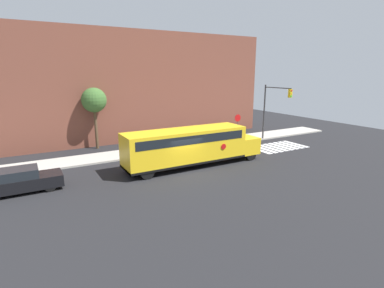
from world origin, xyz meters
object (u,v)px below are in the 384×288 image
object	(u,v)px
school_bus	(190,145)
traffic_light	(272,105)
stop_sign	(237,124)
parked_car	(19,181)
tree_near_sidewalk	(94,101)

from	to	relation	value
school_bus	traffic_light	size ratio (longest dim) A/B	1.92
stop_sign	traffic_light	size ratio (longest dim) A/B	0.49
stop_sign	parked_car	bearing A→B (deg)	-167.90
school_bus	parked_car	xyz separation A→B (m)	(-11.66, 0.57, -0.96)
school_bus	tree_near_sidewalk	xyz separation A→B (m)	(-5.05, 9.32, 2.87)
school_bus	stop_sign	world-z (taller)	school_bus
school_bus	tree_near_sidewalk	world-z (taller)	tree_near_sidewalk
stop_sign	tree_near_sidewalk	size ratio (longest dim) A/B	0.50
parked_car	stop_sign	xyz separation A→B (m)	(20.06, 4.30, 1.20)
parked_car	traffic_light	distance (m)	23.52
school_bus	parked_car	size ratio (longest dim) A/B	2.38
stop_sign	school_bus	bearing A→B (deg)	-149.87
parked_car	traffic_light	bearing A→B (deg)	6.47
school_bus	stop_sign	bearing A→B (deg)	30.13
stop_sign	traffic_light	distance (m)	4.04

